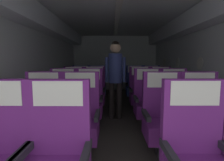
% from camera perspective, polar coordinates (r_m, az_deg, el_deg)
% --- Properties ---
extents(ground, '(3.67, 7.87, 0.02)m').
position_cam_1_polar(ground, '(3.87, 1.97, -12.25)').
color(ground, '#3D3833').
extents(fuselage_shell, '(3.55, 7.52, 2.28)m').
position_cam_1_polar(fuselage_shell, '(3.96, 1.95, 12.48)').
color(fuselage_shell, silver).
rests_on(fuselage_shell, ground).
extents(seat_a_left_aisle, '(0.52, 0.49, 1.08)m').
position_cam_1_polar(seat_a_left_aisle, '(1.57, -17.28, -23.52)').
color(seat_a_left_aisle, '#38383D').
rests_on(seat_a_left_aisle, ground).
extents(seat_a_right_window, '(0.52, 0.49, 1.08)m').
position_cam_1_polar(seat_a_right_window, '(1.66, 25.85, -22.06)').
color(seat_a_right_window, '#38383D').
rests_on(seat_a_right_window, ground).
extents(seat_b_left_window, '(0.52, 0.49, 1.08)m').
position_cam_1_polar(seat_b_left_window, '(2.56, -21.30, -11.55)').
color(seat_b_left_window, '#38383D').
rests_on(seat_b_left_window, ground).
extents(seat_b_left_aisle, '(0.52, 0.49, 1.08)m').
position_cam_1_polar(seat_b_left_aisle, '(2.41, -10.20, -12.32)').
color(seat_b_left_aisle, '#38383D').
rests_on(seat_b_left_aisle, ground).
extents(seat_b_right_aisle, '(0.52, 0.49, 1.08)m').
position_cam_1_polar(seat_b_right_aisle, '(2.66, 26.84, -11.16)').
color(seat_b_right_aisle, '#38383D').
rests_on(seat_b_right_aisle, ground).
extents(seat_b_right_window, '(0.52, 0.49, 1.08)m').
position_cam_1_polar(seat_b_right_window, '(2.48, 16.20, -11.98)').
color(seat_b_right_window, '#38383D').
rests_on(seat_b_right_window, ground).
extents(seat_c_left_window, '(0.52, 0.49, 1.08)m').
position_cam_1_polar(seat_c_left_window, '(3.43, -15.44, -6.77)').
color(seat_c_left_window, '#38383D').
rests_on(seat_c_left_window, ground).
extents(seat_c_left_aisle, '(0.52, 0.49, 1.08)m').
position_cam_1_polar(seat_c_left_aisle, '(3.35, -7.25, -6.88)').
color(seat_c_left_aisle, '#38383D').
rests_on(seat_c_left_aisle, ground).
extents(seat_c_right_aisle, '(0.52, 0.49, 1.08)m').
position_cam_1_polar(seat_c_right_aisle, '(3.51, 19.59, -6.60)').
color(seat_c_right_aisle, '#38383D').
rests_on(seat_c_right_aisle, ground).
extents(seat_c_right_window, '(0.52, 0.49, 1.08)m').
position_cam_1_polar(seat_c_right_window, '(3.37, 11.65, -6.89)').
color(seat_c_right_window, '#38383D').
rests_on(seat_c_right_window, ground).
extents(seat_d_left_window, '(0.52, 0.49, 1.08)m').
position_cam_1_polar(seat_d_left_window, '(4.36, -12.23, -3.85)').
color(seat_d_left_window, '#38383D').
rests_on(seat_d_left_window, ground).
extents(seat_d_left_aisle, '(0.52, 0.49, 1.08)m').
position_cam_1_polar(seat_d_left_aisle, '(4.26, -5.55, -3.96)').
color(seat_d_left_aisle, '#38383D').
rests_on(seat_d_left_aisle, ground).
extents(seat_d_right_aisle, '(0.52, 0.49, 1.08)m').
position_cam_1_polar(seat_d_right_aisle, '(4.41, 15.62, -3.82)').
color(seat_d_right_aisle, '#38383D').
rests_on(seat_d_right_aisle, ground).
extents(seat_d_right_window, '(0.52, 0.49, 1.08)m').
position_cam_1_polar(seat_d_right_window, '(4.30, 9.18, -3.91)').
color(seat_d_right_window, '#38383D').
rests_on(seat_d_right_window, ground).
extents(seat_e_left_window, '(0.52, 0.49, 1.08)m').
position_cam_1_polar(seat_e_left_window, '(5.28, -9.91, -1.98)').
color(seat_e_left_window, '#38383D').
rests_on(seat_e_left_window, ground).
extents(seat_e_left_aisle, '(0.52, 0.49, 1.08)m').
position_cam_1_polar(seat_e_left_aisle, '(5.21, -4.63, -2.02)').
color(seat_e_left_aisle, '#38383D').
rests_on(seat_e_left_aisle, ground).
extents(seat_e_right_aisle, '(0.52, 0.49, 1.08)m').
position_cam_1_polar(seat_e_right_aisle, '(5.33, 12.77, -1.97)').
color(seat_e_right_aisle, '#38383D').
rests_on(seat_e_right_aisle, ground).
extents(seat_e_right_window, '(0.52, 0.49, 1.08)m').
position_cam_1_polar(seat_e_right_window, '(5.24, 7.47, -2.01)').
color(seat_e_right_window, '#38383D').
rests_on(seat_e_right_window, ground).
extents(flight_attendant, '(0.43, 0.28, 1.63)m').
position_cam_1_polar(flight_attendant, '(3.69, 1.22, 2.96)').
color(flight_attendant, black).
rests_on(flight_attendant, ground).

